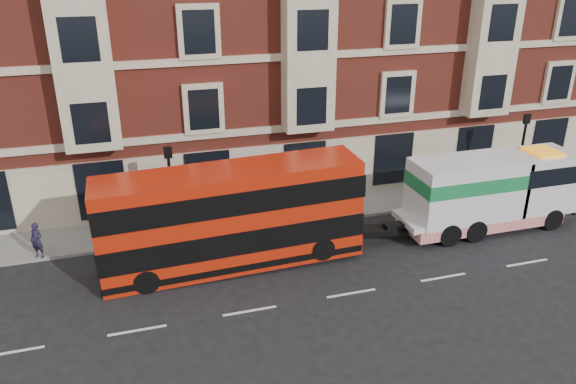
# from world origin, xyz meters

# --- Properties ---
(ground) EXTENTS (120.00, 120.00, 0.00)m
(ground) POSITION_xyz_m (0.00, 0.00, 0.00)
(ground) COLOR black
(ground) RESTS_ON ground
(sidewalk) EXTENTS (90.00, 3.00, 0.15)m
(sidewalk) POSITION_xyz_m (0.00, 7.50, 0.07)
(sidewalk) COLOR slate
(sidewalk) RESTS_ON ground
(lamp_post_west) EXTENTS (0.35, 0.15, 4.35)m
(lamp_post_west) POSITION_xyz_m (-6.00, 6.20, 2.68)
(lamp_post_west) COLOR black
(lamp_post_west) RESTS_ON sidewalk
(lamp_post_east) EXTENTS (0.35, 0.15, 4.35)m
(lamp_post_east) POSITION_xyz_m (12.00, 6.20, 2.68)
(lamp_post_east) COLOR black
(lamp_post_east) RESTS_ON sidewalk
(double_decker_bus) EXTENTS (10.58, 2.43, 4.28)m
(double_decker_bus) POSITION_xyz_m (-3.91, 3.40, 2.27)
(double_decker_bus) COLOR red
(double_decker_bus) RESTS_ON ground
(tow_truck) EXTENTS (8.47, 2.50, 3.53)m
(tow_truck) POSITION_xyz_m (8.14, 3.40, 1.87)
(tow_truck) COLOR silver
(tow_truck) RESTS_ON ground
(pedestrian) EXTENTS (0.68, 0.62, 1.57)m
(pedestrian) POSITION_xyz_m (-11.70, 6.15, 0.93)
(pedestrian) COLOR #201933
(pedestrian) RESTS_ON sidewalk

